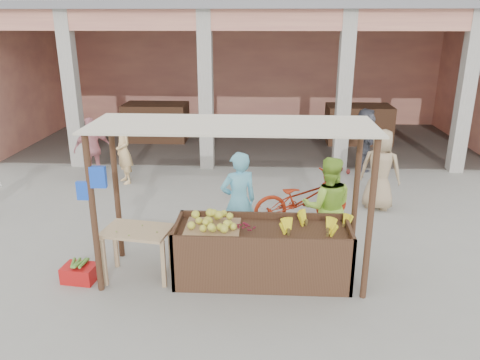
# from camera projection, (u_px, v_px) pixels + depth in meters

# --- Properties ---
(ground) EXTENTS (60.00, 60.00, 0.00)m
(ground) POSITION_uv_depth(u_px,v_px,m) (229.00, 277.00, 7.21)
(ground) COLOR gray
(ground) RESTS_ON ground
(market_building) EXTENTS (14.40, 6.40, 4.20)m
(market_building) POSITION_uv_depth(u_px,v_px,m) (251.00, 55.00, 14.76)
(market_building) COLOR #EF9E7D
(market_building) RESTS_ON ground
(fruit_stall) EXTENTS (2.60, 0.95, 0.80)m
(fruit_stall) POSITION_uv_depth(u_px,v_px,m) (262.00, 255.00, 7.05)
(fruit_stall) COLOR #462C1C
(fruit_stall) RESTS_ON ground
(stall_awning) EXTENTS (4.09, 1.35, 2.39)m
(stall_awning) POSITION_uv_depth(u_px,v_px,m) (227.00, 152.00, 6.62)
(stall_awning) COLOR #462C1C
(stall_awning) RESTS_ON ground
(banana_heap) EXTENTS (0.97, 0.53, 0.18)m
(banana_heap) POSITION_uv_depth(u_px,v_px,m) (315.00, 225.00, 6.91)
(banana_heap) COLOR yellow
(banana_heap) RESTS_ON fruit_stall
(melon_tray) EXTENTS (0.81, 0.70, 0.21)m
(melon_tray) POSITION_uv_depth(u_px,v_px,m) (213.00, 224.00, 6.89)
(melon_tray) COLOR #926E4B
(melon_tray) RESTS_ON fruit_stall
(berry_heap) EXTENTS (0.41, 0.33, 0.13)m
(berry_heap) POSITION_uv_depth(u_px,v_px,m) (244.00, 227.00, 6.89)
(berry_heap) COLOR maroon
(berry_heap) RESTS_ON fruit_stall
(side_table) EXTENTS (1.07, 0.80, 0.79)m
(side_table) POSITION_uv_depth(u_px,v_px,m) (137.00, 238.00, 7.02)
(side_table) COLOR tan
(side_table) RESTS_ON ground
(papaya_pile) EXTENTS (0.76, 0.44, 0.22)m
(papaya_pile) POSITION_uv_depth(u_px,v_px,m) (136.00, 223.00, 6.94)
(papaya_pile) COLOR #5C9932
(papaya_pile) RESTS_ON side_table
(red_crate) EXTENTS (0.52, 0.40, 0.25)m
(red_crate) POSITION_uv_depth(u_px,v_px,m) (80.00, 273.00, 7.07)
(red_crate) COLOR #B21313
(red_crate) RESTS_ON ground
(plantain_bundle) EXTENTS (0.37, 0.26, 0.07)m
(plantain_bundle) POSITION_uv_depth(u_px,v_px,m) (79.00, 264.00, 7.02)
(plantain_bundle) COLOR #588D33
(plantain_bundle) RESTS_ON red_crate
(produce_sacks) EXTENTS (0.90, 0.68, 0.55)m
(produce_sacks) POSITION_uv_depth(u_px,v_px,m) (339.00, 163.00, 11.97)
(produce_sacks) COLOR maroon
(produce_sacks) RESTS_ON ground
(vendor_blue) EXTENTS (0.84, 0.74, 1.85)m
(vendor_blue) POSITION_uv_depth(u_px,v_px,m) (239.00, 199.00, 7.81)
(vendor_blue) COLOR #6AC8E7
(vendor_blue) RESTS_ON ground
(vendor_green) EXTENTS (0.89, 0.55, 1.80)m
(vendor_green) POSITION_uv_depth(u_px,v_px,m) (327.00, 204.00, 7.63)
(vendor_green) COLOR #A2D840
(vendor_green) RESTS_ON ground
(motorcycle) EXTENTS (1.31, 2.12, 1.05)m
(motorcycle) POSITION_uv_depth(u_px,v_px,m) (301.00, 198.00, 8.94)
(motorcycle) COLOR maroon
(motorcycle) RESTS_ON ground
(shopper_b) EXTENTS (1.09, 0.95, 1.65)m
(shopper_b) POSITION_uv_depth(u_px,v_px,m) (93.00, 147.00, 11.40)
(shopper_b) COLOR #D4828A
(shopper_b) RESTS_ON ground
(shopper_c) EXTENTS (1.05, 0.87, 1.86)m
(shopper_c) POSITION_uv_depth(u_px,v_px,m) (381.00, 166.00, 9.55)
(shopper_c) COLOR tan
(shopper_c) RESTS_ON ground
(shopper_d) EXTENTS (0.83, 1.64, 1.71)m
(shopper_d) POSITION_uv_depth(u_px,v_px,m) (365.00, 138.00, 12.13)
(shopper_d) COLOR #444650
(shopper_d) RESTS_ON ground
(shopper_e) EXTENTS (0.72, 0.76, 1.62)m
(shopper_e) POSITION_uv_depth(u_px,v_px,m) (124.00, 150.00, 11.14)
(shopper_e) COLOR #E8BD7C
(shopper_e) RESTS_ON ground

